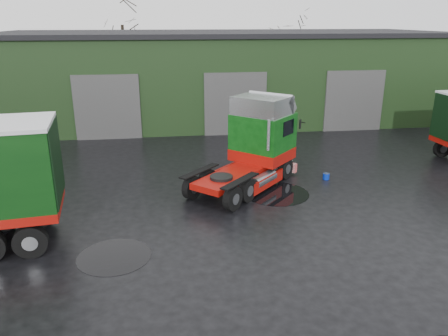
{
  "coord_description": "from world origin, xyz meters",
  "views": [
    {
      "loc": [
        -2.61,
        -13.42,
        7.19
      ],
      "look_at": [
        -0.37,
        2.42,
        1.7
      ],
      "focal_mm": 35.0,
      "sensor_mm": 36.0,
      "label": 1
    }
  ],
  "objects_px": {
    "tree_back_a": "(124,46)",
    "wash_bucket": "(326,176)",
    "warehouse": "(222,74)",
    "hero_tractor": "(242,146)",
    "tree_back_b": "(288,55)"
  },
  "relations": [
    {
      "from": "hero_tractor",
      "to": "tree_back_b",
      "type": "distance_m",
      "value": 27.2
    },
    {
      "from": "warehouse",
      "to": "hero_tractor",
      "type": "bearing_deg",
      "value": -94.76
    },
    {
      "from": "wash_bucket",
      "to": "tree_back_b",
      "type": "bearing_deg",
      "value": 78.39
    },
    {
      "from": "warehouse",
      "to": "hero_tractor",
      "type": "distance_m",
      "value": 15.6
    },
    {
      "from": "tree_back_b",
      "to": "tree_back_a",
      "type": "bearing_deg",
      "value": 180.0
    },
    {
      "from": "warehouse",
      "to": "tree_back_b",
      "type": "distance_m",
      "value": 12.82
    },
    {
      "from": "tree_back_b",
      "to": "hero_tractor",
      "type": "bearing_deg",
      "value": -110.02
    },
    {
      "from": "hero_tractor",
      "to": "tree_back_a",
      "type": "distance_m",
      "value": 26.51
    },
    {
      "from": "hero_tractor",
      "to": "wash_bucket",
      "type": "xyz_separation_m",
      "value": [
        4.16,
        0.54,
        -1.83
      ]
    },
    {
      "from": "wash_bucket",
      "to": "tree_back_b",
      "type": "height_order",
      "value": "tree_back_b"
    },
    {
      "from": "tree_back_a",
      "to": "wash_bucket",
      "type": "bearing_deg",
      "value": -66.46
    },
    {
      "from": "hero_tractor",
      "to": "wash_bucket",
      "type": "relative_size",
      "value": 20.81
    },
    {
      "from": "hero_tractor",
      "to": "wash_bucket",
      "type": "bearing_deg",
      "value": 50.69
    },
    {
      "from": "warehouse",
      "to": "wash_bucket",
      "type": "height_order",
      "value": "warehouse"
    },
    {
      "from": "warehouse",
      "to": "hero_tractor",
      "type": "height_order",
      "value": "warehouse"
    }
  ]
}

